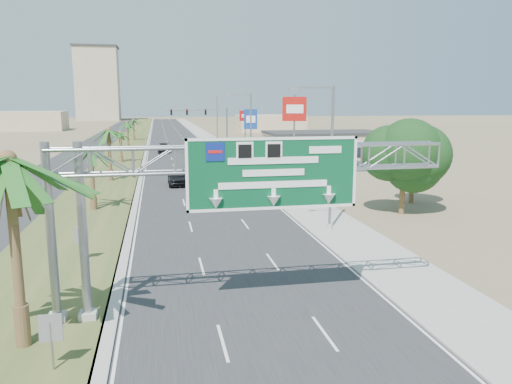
{
  "coord_description": "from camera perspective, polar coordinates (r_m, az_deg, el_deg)",
  "views": [
    {
      "loc": [
        -4.14,
        -10.31,
        8.9
      ],
      "look_at": [
        0.9,
        15.21,
        4.2
      ],
      "focal_mm": 35.0,
      "sensor_mm": 36.0,
      "label": 1
    }
  ],
  "objects": [
    {
      "name": "palm_near",
      "position": [
        19.09,
        -26.51,
        3.24
      ],
      "size": [
        5.7,
        5.7,
        8.35
      ],
      "color": "brown",
      "rests_on": "ground"
    },
    {
      "name": "tower_distant",
      "position": [
        261.93,
        -17.65,
        11.66
      ],
      "size": [
        20.0,
        16.0,
        35.0
      ],
      "primitive_type": "cube",
      "color": "tan",
      "rests_on": "ground"
    },
    {
      "name": "car_right_lane",
      "position": [
        85.8,
        -5.2,
        4.75
      ],
      "size": [
        2.77,
        5.49,
        1.49
      ],
      "primitive_type": "imported",
      "rotation": [
        0.0,
        0.0,
        -0.06
      ],
      "color": "gray",
      "rests_on": "ground"
    },
    {
      "name": "opposing_road",
      "position": [
        121.32,
        -17.31,
        5.58
      ],
      "size": [
        8.0,
        300.0,
        0.02
      ],
      "primitive_type": "cube",
      "color": "#28282B",
      "rests_on": "ground"
    },
    {
      "name": "car_far",
      "position": [
        90.63,
        -10.47,
        4.93
      ],
      "size": [
        2.25,
        5.35,
        1.54
      ],
      "primitive_type": "imported",
      "rotation": [
        0.0,
        0.0,
        -0.02
      ],
      "color": "black",
      "rests_on": "ground"
    },
    {
      "name": "oak_far",
      "position": [
        46.27,
        17.53,
        3.46
      ],
      "size": [
        3.5,
        3.5,
        5.6
      ],
      "color": "brown",
      "rests_on": "ground"
    },
    {
      "name": "palm_row_f",
      "position": [
        120.5,
        -13.85,
        7.96
      ],
      "size": [
        3.99,
        3.99,
        5.75
      ],
      "color": "brown",
      "rests_on": "ground"
    },
    {
      "name": "palm_row_c",
      "position": [
        58.64,
        -16.51,
        6.66
      ],
      "size": [
        3.99,
        3.99,
        6.75
      ],
      "color": "brown",
      "rests_on": "ground"
    },
    {
      "name": "building_distant_right",
      "position": [
        154.27,
        1.64,
        7.86
      ],
      "size": [
        20.0,
        12.0,
        5.0
      ],
      "primitive_type": "cube",
      "color": "tan",
      "rests_on": "ground"
    },
    {
      "name": "streetlight_near",
      "position": [
        34.53,
        8.28,
        3.14
      ],
      "size": [
        3.27,
        0.44,
        10.0
      ],
      "color": "gray",
      "rests_on": "ground"
    },
    {
      "name": "palm_row_b",
      "position": [
        42.83,
        -18.36,
        4.36
      ],
      "size": [
        3.99,
        3.99,
        5.95
      ],
      "color": "brown",
      "rests_on": "ground"
    },
    {
      "name": "sidewalk_right",
      "position": [
        121.29,
        -5.19,
        6.02
      ],
      "size": [
        4.0,
        300.0,
        0.1
      ],
      "primitive_type": "cube",
      "color": "#9E9B93",
      "rests_on": "ground"
    },
    {
      "name": "median_grass",
      "position": [
        120.77,
        -13.99,
        5.75
      ],
      "size": [
        7.0,
        300.0,
        0.12
      ],
      "primitive_type": "cube",
      "color": "#3A4F23",
      "rests_on": "ground"
    },
    {
      "name": "store_building",
      "position": [
        80.95,
        7.75,
        5.26
      ],
      "size": [
        18.0,
        10.0,
        4.0
      ],
      "primitive_type": "cube",
      "color": "tan",
      "rests_on": "ground"
    },
    {
      "name": "oak_near",
      "position": [
        41.28,
        16.57,
        3.74
      ],
      "size": [
        4.5,
        4.5,
        6.8
      ],
      "color": "brown",
      "rests_on": "ground"
    },
    {
      "name": "streetlight_far",
      "position": [
        99.06,
        -4.57,
        7.78
      ],
      "size": [
        3.27,
        0.44,
        10.0
      ],
      "color": "gray",
      "rests_on": "ground"
    },
    {
      "name": "streetlight_mid",
      "position": [
        63.49,
        -0.77,
        6.44
      ],
      "size": [
        3.27,
        0.44,
        10.0
      ],
      "color": "gray",
      "rests_on": "ground"
    },
    {
      "name": "median_signback_a",
      "position": [
        18.3,
        -22.4,
        -14.6
      ],
      "size": [
        0.75,
        0.08,
        2.08
      ],
      "color": "gray",
      "rests_on": "ground"
    },
    {
      "name": "palm_row_d",
      "position": [
        76.62,
        -15.26,
        6.53
      ],
      "size": [
        3.99,
        3.99,
        5.45
      ],
      "color": "brown",
      "rests_on": "ground"
    },
    {
      "name": "car_left_lane",
      "position": [
        54.74,
        -8.99,
        1.66
      ],
      "size": [
        2.06,
        5.01,
        1.7
      ],
      "primitive_type": "imported",
      "rotation": [
        0.0,
        0.0,
        0.01
      ],
      "color": "black",
      "rests_on": "ground"
    },
    {
      "name": "median_signback_b",
      "position": [
        29.59,
        -19.33,
        -4.93
      ],
      "size": [
        0.75,
        0.08,
        2.08
      ],
      "color": "gray",
      "rests_on": "ground"
    },
    {
      "name": "palm_row_e",
      "position": [
        95.53,
        -14.51,
        7.64
      ],
      "size": [
        3.99,
        3.99,
        6.15
      ],
      "color": "brown",
      "rests_on": "ground"
    },
    {
      "name": "building_distant_left",
      "position": [
        175.24,
        -24.87,
        7.38
      ],
      "size": [
        24.0,
        14.0,
        6.0
      ],
      "primitive_type": "cube",
      "color": "tan",
      "rests_on": "ground"
    },
    {
      "name": "pole_sign_red_far",
      "position": [
        89.31,
        -1.23,
        8.36
      ],
      "size": [
        2.19,
        0.95,
        7.61
      ],
      "color": "gray",
      "rests_on": "ground"
    },
    {
      "name": "signal_mast",
      "position": [
        82.9,
        -4.75,
        7.41
      ],
      "size": [
        10.28,
        0.71,
        8.0
      ],
      "color": "gray",
      "rests_on": "ground"
    },
    {
      "name": "sign_gantry",
      "position": [
        20.66,
        -2.49,
        2.32
      ],
      "size": [
        16.75,
        1.24,
        7.5
      ],
      "color": "gray",
      "rests_on": "ground"
    },
    {
      "name": "road",
      "position": [
        120.7,
        -9.22,
        5.89
      ],
      "size": [
        12.0,
        300.0,
        0.02
      ],
      "primitive_type": "cube",
      "color": "#28282B",
      "rests_on": "ground"
    },
    {
      "name": "pole_sign_blue",
      "position": [
        76.41,
        -0.63,
        8.07
      ],
      "size": [
        1.99,
        0.94,
        8.04
      ],
      "color": "gray",
      "rests_on": "ground"
    },
    {
      "name": "car_mid_lane",
      "position": [
        70.7,
        -6.84,
        3.46
      ],
      "size": [
        1.68,
        3.98,
        1.28
      ],
      "primitive_type": "imported",
      "rotation": [
        0.0,
        0.0,
        0.09
      ],
      "color": "maroon",
      "rests_on": "ground"
    },
    {
      "name": "pole_sign_red_near",
      "position": [
        50.52,
        4.41,
        8.76
      ],
      "size": [
        2.37,
        1.06,
        9.62
      ],
      "color": "gray",
      "rests_on": "ground"
    }
  ]
}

